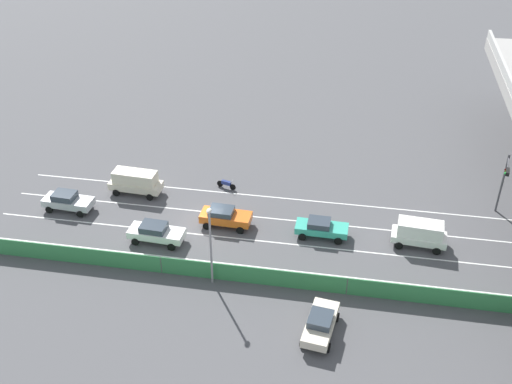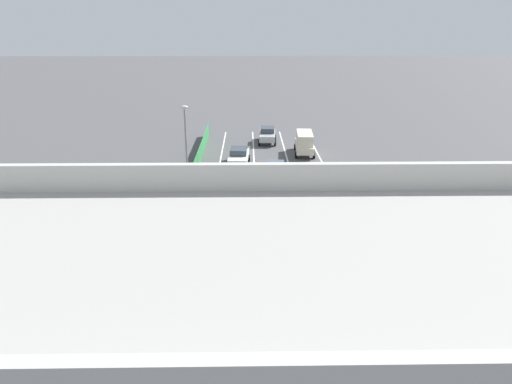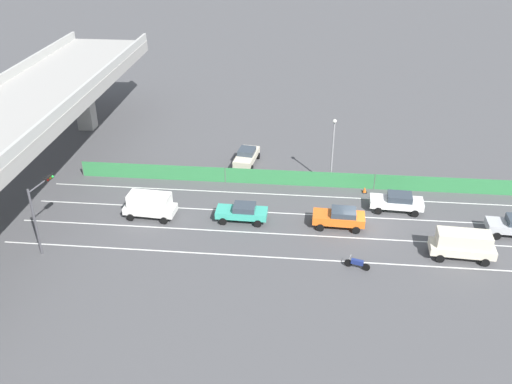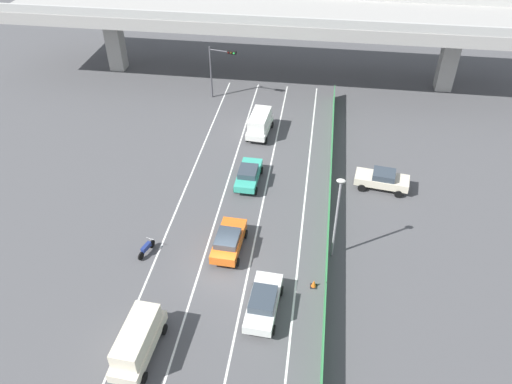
% 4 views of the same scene
% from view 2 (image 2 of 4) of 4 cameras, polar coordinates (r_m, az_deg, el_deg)
% --- Properties ---
extents(ground_plane, '(300.00, 300.00, 0.00)m').
position_cam_2_polar(ground_plane, '(42.60, 2.08, 1.86)').
color(ground_plane, '#4C4C4F').
extents(lane_line_left_edge, '(0.14, 46.41, 0.01)m').
position_cam_2_polar(lane_line_left_edge, '(38.31, 9.95, -0.52)').
color(lane_line_left_edge, silver).
rests_on(lane_line_left_edge, ground).
extents(lane_line_mid_left, '(0.14, 46.41, 0.01)m').
position_cam_2_polar(lane_line_mid_left, '(37.82, 5.00, -0.55)').
color(lane_line_mid_left, silver).
rests_on(lane_line_mid_left, ground).
extents(lane_line_mid_right, '(0.14, 46.41, 0.01)m').
position_cam_2_polar(lane_line_mid_right, '(37.63, -0.05, -0.58)').
color(lane_line_mid_right, silver).
rests_on(lane_line_mid_right, ground).
extents(lane_line_right_edge, '(0.14, 46.41, 0.01)m').
position_cam_2_polar(lane_line_right_edge, '(37.73, -5.11, -0.61)').
color(lane_line_right_edge, silver).
rests_on(lane_line_right_edge, ground).
extents(elevated_overpass, '(59.20, 9.79, 8.76)m').
position_cam_2_polar(elevated_overpass, '(11.94, 10.04, -10.91)').
color(elevated_overpass, '#A09E99').
rests_on(elevated_overpass, ground).
extents(green_fence, '(0.10, 42.51, 1.54)m').
position_cam_2_polar(green_fence, '(37.66, -8.08, 0.47)').
color(green_fence, '#338447').
rests_on(green_fence, ground).
extents(car_van_cream, '(2.21, 4.91, 2.25)m').
position_cam_2_polar(car_van_cream, '(49.76, 5.79, 5.93)').
color(car_van_cream, beige).
rests_on(car_van_cream, ground).
extents(car_van_white, '(2.32, 4.50, 2.21)m').
position_cam_2_polar(car_van_white, '(25.75, 4.20, -7.68)').
color(car_van_white, silver).
rests_on(car_van_white, ground).
extents(car_sedan_white, '(2.18, 4.66, 1.64)m').
position_cam_2_polar(car_sedan_white, '(45.62, -2.07, 4.27)').
color(car_sedan_white, white).
rests_on(car_sedan_white, ground).
extents(car_taxi_teal, '(2.00, 4.37, 1.55)m').
position_cam_2_polar(car_taxi_teal, '(33.10, 2.76, -1.94)').
color(car_taxi_teal, teal).
rests_on(car_taxi_teal, ground).
extents(car_taxi_orange, '(2.16, 4.36, 1.64)m').
position_cam_2_polar(car_taxi_orange, '(40.78, 2.25, 2.39)').
color(car_taxi_orange, orange).
rests_on(car_taxi_orange, ground).
extents(car_sedan_silver, '(2.14, 4.44, 1.69)m').
position_cam_2_polar(car_sedan_silver, '(54.44, 1.37, 6.86)').
color(car_sedan_silver, '#B7BABC').
rests_on(car_sedan_silver, ground).
extents(motorcycle, '(0.78, 1.90, 0.93)m').
position_cam_2_polar(motorcycle, '(42.69, 9.90, 2.26)').
color(motorcycle, black).
rests_on(motorcycle, ground).
extents(parked_sedan_cream, '(4.57, 2.48, 1.64)m').
position_cam_2_polar(parked_sedan_cream, '(33.42, -16.41, -2.48)').
color(parked_sedan_cream, beige).
rests_on(parked_sedan_cream, ground).
extents(traffic_light, '(2.98, 0.87, 5.69)m').
position_cam_2_polar(traffic_light, '(19.84, 21.67, -9.11)').
color(traffic_light, '#47474C').
rests_on(traffic_light, ground).
extents(street_lamp, '(0.60, 0.36, 6.69)m').
position_cam_2_polar(street_lamp, '(39.63, -8.33, 6.44)').
color(street_lamp, gray).
rests_on(street_lamp, ground).
extents(traffic_cone, '(0.47, 0.47, 0.56)m').
position_cam_2_polar(traffic_cone, '(43.54, -6.13, 2.52)').
color(traffic_cone, orange).
rests_on(traffic_cone, ground).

